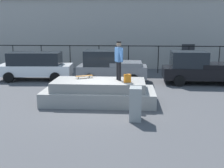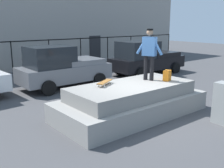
{
  "view_description": "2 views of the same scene",
  "coord_description": "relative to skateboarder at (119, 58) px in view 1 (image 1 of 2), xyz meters",
  "views": [
    {
      "loc": [
        1.31,
        -12.08,
        3.49
      ],
      "look_at": [
        0.37,
        1.41,
        0.63
      ],
      "focal_mm": 44.99,
      "sensor_mm": 36.0,
      "label": 1
    },
    {
      "loc": [
        -5.87,
        -5.74,
        2.98
      ],
      "look_at": [
        -0.26,
        1.13,
        0.91
      ],
      "focal_mm": 42.47,
      "sensor_mm": 36.0,
      "label": 2
    }
  ],
  "objects": [
    {
      "name": "utility_box",
      "position": [
        0.74,
        -2.42,
        -1.42
      ],
      "size": [
        0.46,
        0.62,
        1.25
      ],
      "primitive_type": "cube",
      "rotation": [
        0.0,
        0.0,
        -0.04
      ],
      "color": "gray",
      "rests_on": "ground_plane"
    },
    {
      "name": "car_white_hatchback_near",
      "position": [
        -5.59,
        5.03,
        -1.11
      ],
      "size": [
        4.72,
        2.25,
        1.78
      ],
      "color": "white",
      "rests_on": "ground_plane"
    },
    {
      "name": "skateboard",
      "position": [
        -1.63,
        0.36,
        -0.91
      ],
      "size": [
        0.81,
        0.57,
        0.12
      ],
      "color": "brown",
      "rests_on": "concrete_ledge"
    },
    {
      "name": "ground_plane",
      "position": [
        -0.75,
        -0.38,
        -2.05
      ],
      "size": [
        60.0,
        60.0,
        0.0
      ],
      "primitive_type": "plane",
      "color": "#424244"
    },
    {
      "name": "skateboarder",
      "position": [
        0.0,
        0.0,
        0.0
      ],
      "size": [
        0.44,
        0.91,
        1.74
      ],
      "color": "black",
      "rests_on": "concrete_ledge"
    },
    {
      "name": "warehouse_building",
      "position": [
        -0.75,
        13.35,
        0.87
      ],
      "size": [
        29.48,
        6.65,
        5.81
      ],
      "color": "gray",
      "rests_on": "ground_plane"
    },
    {
      "name": "car_black_pickup_far",
      "position": [
        4.62,
        4.56,
        -1.1
      ],
      "size": [
        4.65,
        2.17,
        1.94
      ],
      "color": "black",
      "rests_on": "ground_plane"
    },
    {
      "name": "backpack",
      "position": [
        0.4,
        -0.48,
        -0.83
      ],
      "size": [
        0.33,
        0.28,
        0.36
      ],
      "primitive_type": "cube",
      "rotation": [
        0.0,
        0.0,
        0.33
      ],
      "color": "orange",
      "rests_on": "concrete_ledge"
    },
    {
      "name": "car_grey_pickup_mid",
      "position": [
        -0.77,
        4.71,
        -1.1
      ],
      "size": [
        4.23,
        2.04,
        1.95
      ],
      "color": "slate",
      "rests_on": "ground_plane"
    },
    {
      "name": "concrete_ledge",
      "position": [
        -0.89,
        -0.11,
        -1.58
      ],
      "size": [
        5.03,
        2.32,
        1.04
      ],
      "color": "gray",
      "rests_on": "ground_plane"
    },
    {
      "name": "fence_row",
      "position": [
        -0.75,
        8.23,
        -0.65
      ],
      "size": [
        24.06,
        0.06,
        2.02
      ],
      "color": "black",
      "rests_on": "ground_plane"
    }
  ]
}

